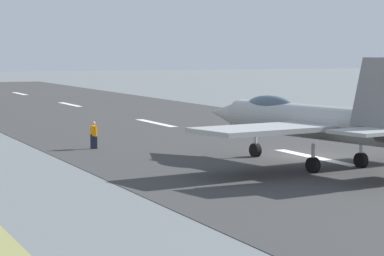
# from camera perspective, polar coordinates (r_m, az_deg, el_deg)

# --- Properties ---
(ground_plane) EXTENTS (400.00, 400.00, 0.00)m
(ground_plane) POSITION_cam_1_polar(r_m,az_deg,el_deg) (48.67, 7.68, -1.86)
(ground_plane) COLOR slate
(runway_strip) EXTENTS (240.00, 26.00, 0.02)m
(runway_strip) POSITION_cam_1_polar(r_m,az_deg,el_deg) (48.66, 7.69, -1.85)
(runway_strip) COLOR #363635
(runway_strip) RESTS_ON ground
(fighter_jet) EXTENTS (16.79, 14.98, 5.53)m
(fighter_jet) POSITION_cam_1_polar(r_m,az_deg,el_deg) (44.32, 8.04, 0.49)
(fighter_jet) COLOR #9DA0A0
(fighter_jet) RESTS_ON ground
(crew_person) EXTENTS (0.70, 0.36, 1.65)m
(crew_person) POSITION_cam_1_polar(r_m,az_deg,el_deg) (52.18, -6.42, -0.47)
(crew_person) COLOR #1E2338
(crew_person) RESTS_ON ground
(marker_cone_far) EXTENTS (0.44, 0.44, 0.55)m
(marker_cone_far) POSITION_cam_1_polar(r_m,az_deg,el_deg) (73.55, 6.57, 0.71)
(marker_cone_far) COLOR orange
(marker_cone_far) RESTS_ON ground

